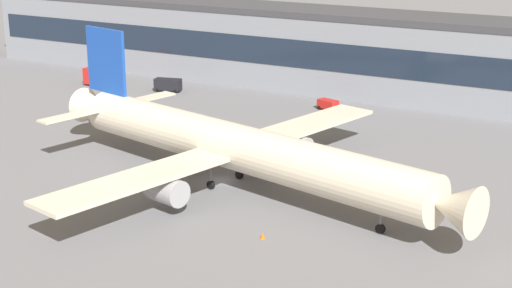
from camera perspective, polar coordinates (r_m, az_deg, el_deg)
name	(u,v)px	position (r m, az deg, el deg)	size (l,w,h in m)	color
ground_plane	(221,181)	(104.34, -2.55, -2.73)	(600.00, 600.00, 0.00)	slate
terminal_building	(376,55)	(151.31, 8.78, 6.47)	(186.24, 14.40, 15.89)	gray
airliner	(236,147)	(100.41, -1.51, -0.22)	(66.00, 56.79, 18.09)	beige
baggage_tug	(328,104)	(140.66, 5.30, 2.92)	(4.02, 2.93, 1.85)	red
crew_van	(167,84)	(155.10, -6.48, 4.36)	(5.58, 3.43, 2.55)	black
stair_truck	(97,74)	(164.56, -11.53, 5.05)	(2.67, 6.10, 3.55)	red
traffic_cone_0	(263,236)	(86.72, 0.48, -6.70)	(0.59, 0.59, 0.73)	#F2590C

